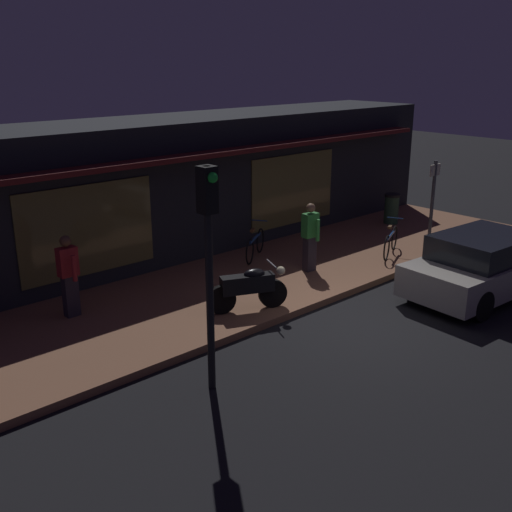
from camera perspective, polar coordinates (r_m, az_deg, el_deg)
ground_plane at (r=12.53m, az=9.49°, el=-6.09°), size 60.00×60.00×0.00m
sidewalk_slab at (r=14.39m, az=0.14°, el=-2.27°), size 18.00×4.00×0.15m
storefront_building at (r=16.48m, az=-7.89°, el=6.45°), size 18.00×3.30×3.60m
motorcycle at (r=12.35m, az=-0.67°, el=-2.95°), size 1.60×0.87×0.97m
bicycle_parked at (r=15.59m, az=-0.08°, el=1.04°), size 1.42×0.92×0.91m
bicycle_extra at (r=16.25m, az=12.50°, el=1.30°), size 1.53×0.73×0.91m
person_photographer at (r=12.51m, az=-17.15°, el=-1.65°), size 0.39×0.61×1.67m
person_bystander at (r=14.61m, az=5.08°, el=1.91°), size 0.39×0.61×1.67m
sign_post at (r=16.78m, az=16.20°, el=5.08°), size 0.44×0.09×2.40m
trash_bin at (r=19.42m, az=12.58°, el=4.37°), size 0.48×0.48×0.93m
traffic_light_pole at (r=9.10m, az=-4.45°, el=1.42°), size 0.24×0.33×3.60m
parked_car_near at (r=14.43m, az=20.63°, el=-0.77°), size 4.21×2.04×1.42m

